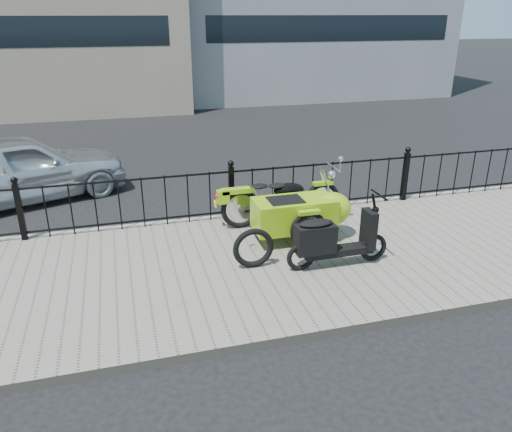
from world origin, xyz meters
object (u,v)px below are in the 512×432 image
object	(u,v)px
scooter	(332,240)
sedan_car	(21,168)
motorcycle_sidecar	(301,209)
spare_tire	(253,248)

from	to	relation	value
scooter	sedan_car	world-z (taller)	sedan_car
motorcycle_sidecar	spare_tire	xyz separation A→B (m)	(-1.05, -0.85, -0.17)
spare_tire	motorcycle_sidecar	bearing A→B (deg)	39.10
spare_tire	scooter	bearing A→B (deg)	-13.85
spare_tire	sedan_car	distance (m)	5.63
scooter	spare_tire	size ratio (longest dim) A/B	2.58
motorcycle_sidecar	spare_tire	size ratio (longest dim) A/B	3.72
scooter	sedan_car	distance (m)	6.59
sedan_car	motorcycle_sidecar	bearing A→B (deg)	-146.65
motorcycle_sidecar	sedan_car	size ratio (longest dim) A/B	0.56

